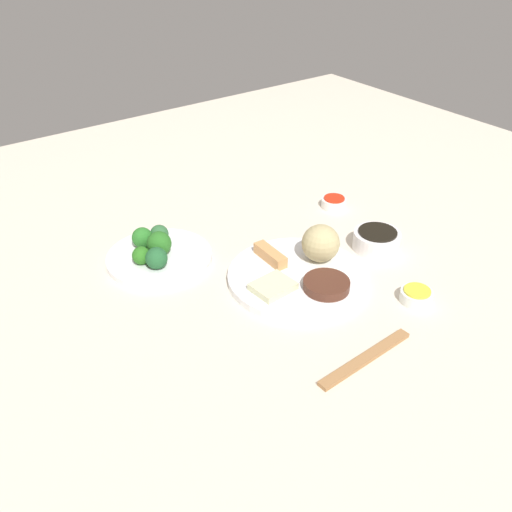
{
  "coord_description": "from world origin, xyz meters",
  "views": [
    {
      "loc": [
        -0.74,
        0.67,
        0.7
      ],
      "look_at": [
        0.05,
        0.09,
        0.06
      ],
      "focal_mm": 39.38,
      "sensor_mm": 36.0,
      "label": 1
    }
  ],
  "objects_px": {
    "broccoli_plate": "(160,257)",
    "soy_sauce_bowl": "(377,241)",
    "main_plate": "(297,277)",
    "sauce_ramekin_sweet_and_sour": "(334,203)",
    "sauce_ramekin_hot_mustard": "(416,296)",
    "chopsticks_pair": "(366,358)"
  },
  "relations": [
    {
      "from": "broccoli_plate",
      "to": "soy_sauce_bowl",
      "type": "xyz_separation_m",
      "value": [
        -0.25,
        -0.42,
        0.01
      ]
    },
    {
      "from": "main_plate",
      "to": "broccoli_plate",
      "type": "xyz_separation_m",
      "value": [
        0.24,
        0.19,
        -0.0
      ]
    },
    {
      "from": "main_plate",
      "to": "sauce_ramekin_sweet_and_sour",
      "type": "distance_m",
      "value": 0.34
    },
    {
      "from": "main_plate",
      "to": "sauce_ramekin_sweet_and_sour",
      "type": "height_order",
      "value": "sauce_ramekin_sweet_and_sour"
    },
    {
      "from": "sauce_ramekin_hot_mustard",
      "to": "soy_sauce_bowl",
      "type": "bearing_deg",
      "value": -23.72
    },
    {
      "from": "sauce_ramekin_hot_mustard",
      "to": "broccoli_plate",
      "type": "bearing_deg",
      "value": 38.02
    },
    {
      "from": "main_plate",
      "to": "soy_sauce_bowl",
      "type": "height_order",
      "value": "soy_sauce_bowl"
    },
    {
      "from": "soy_sauce_bowl",
      "to": "sauce_ramekin_sweet_and_sour",
      "type": "xyz_separation_m",
      "value": [
        0.2,
        -0.06,
        -0.01
      ]
    },
    {
      "from": "sauce_ramekin_hot_mustard",
      "to": "chopsticks_pair",
      "type": "relative_size",
      "value": 0.3
    },
    {
      "from": "chopsticks_pair",
      "to": "soy_sauce_bowl",
      "type": "bearing_deg",
      "value": -49.29
    },
    {
      "from": "broccoli_plate",
      "to": "sauce_ramekin_sweet_and_sour",
      "type": "distance_m",
      "value": 0.48
    },
    {
      "from": "broccoli_plate",
      "to": "chopsticks_pair",
      "type": "xyz_separation_m",
      "value": [
        -0.49,
        -0.14,
        -0.0
      ]
    },
    {
      "from": "sauce_ramekin_sweet_and_sour",
      "to": "sauce_ramekin_hot_mustard",
      "type": "distance_m",
      "value": 0.41
    },
    {
      "from": "sauce_ramekin_sweet_and_sour",
      "to": "soy_sauce_bowl",
      "type": "bearing_deg",
      "value": 163.53
    },
    {
      "from": "broccoli_plate",
      "to": "soy_sauce_bowl",
      "type": "height_order",
      "value": "soy_sauce_bowl"
    },
    {
      "from": "main_plate",
      "to": "broccoli_plate",
      "type": "bearing_deg",
      "value": 39.31
    },
    {
      "from": "broccoli_plate",
      "to": "chopsticks_pair",
      "type": "distance_m",
      "value": 0.51
    },
    {
      "from": "sauce_ramekin_sweet_and_sour",
      "to": "broccoli_plate",
      "type": "bearing_deg",
      "value": 84.58
    },
    {
      "from": "broccoli_plate",
      "to": "sauce_ramekin_hot_mustard",
      "type": "bearing_deg",
      "value": -141.98
    },
    {
      "from": "sauce_ramekin_sweet_and_sour",
      "to": "sauce_ramekin_hot_mustard",
      "type": "xyz_separation_m",
      "value": [
        -0.39,
        0.14,
        0.0
      ]
    },
    {
      "from": "chopsticks_pair",
      "to": "sauce_ramekin_sweet_and_sour",
      "type": "bearing_deg",
      "value": -37.5
    },
    {
      "from": "soy_sauce_bowl",
      "to": "chopsticks_pair",
      "type": "relative_size",
      "value": 0.5
    }
  ]
}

